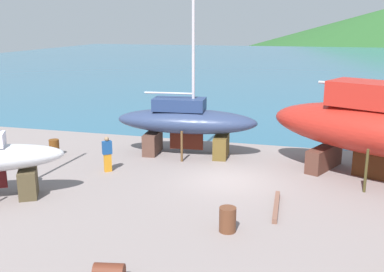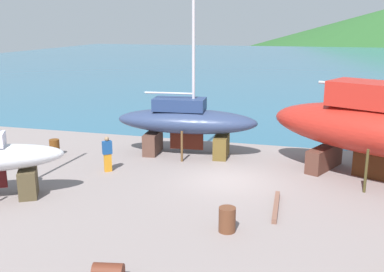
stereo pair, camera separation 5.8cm
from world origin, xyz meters
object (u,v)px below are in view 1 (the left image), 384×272
sailboat_far_slipway (384,128)px  barrel_tipped_right (54,148)px  worker (107,154)px  barrel_tipped_center (228,220)px  sailboat_mid_port (186,121)px  barrel_tar_black (109,272)px

sailboat_far_slipway → barrel_tipped_right: (-16.47, -0.38, -2.00)m
worker → barrel_tipped_right: size_ratio=1.96×
sailboat_far_slipway → worker: bearing=-145.2°
barrel_tipped_center → sailboat_mid_port: bearing=114.8°
worker → barrel_tipped_right: (-3.98, 1.71, -0.46)m
sailboat_far_slipway → worker: size_ratio=10.64×
barrel_tar_black → sailboat_far_slipway: bearing=52.7°
worker → barrel_tar_black: worker is taller
barrel_tipped_right → barrel_tipped_center: 12.63m
sailboat_mid_port → barrel_tipped_center: bearing=-70.1°
sailboat_mid_port → barrel_tar_black: bearing=-88.7°
sailboat_mid_port → barrel_tipped_right: 7.27m
worker → barrel_tipped_center: worker is taller
sailboat_far_slipway → barrel_tipped_center: size_ratio=21.10×
sailboat_mid_port → sailboat_far_slipway: sailboat_far_slipway is taller
sailboat_mid_port → barrel_tipped_right: sailboat_mid_port is taller
sailboat_far_slipway → worker: (-12.49, -2.09, -1.55)m
barrel_tar_black → worker: bearing=115.8°
barrel_tar_black → barrel_tipped_right: 13.30m
worker → barrel_tipped_center: (6.82, -4.84, -0.46)m
sailboat_mid_port → worker: sailboat_mid_port is taller
sailboat_far_slipway → barrel_tar_black: sailboat_far_slipway is taller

